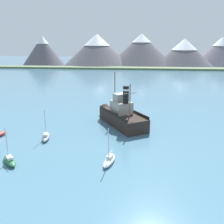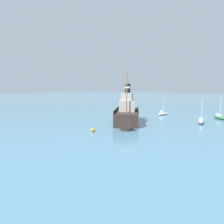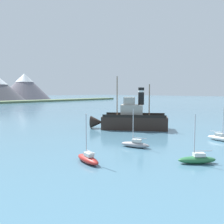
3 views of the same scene
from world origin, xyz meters
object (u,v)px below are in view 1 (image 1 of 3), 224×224
at_px(sailboat_grey, 46,137).
at_px(mooring_buoy, 123,109).
at_px(sailboat_white, 109,160).
at_px(old_tugboat, 121,115).
at_px(sailboat_green, 9,160).

relative_size(sailboat_grey, mooring_buoy, 7.43).
relative_size(sailboat_grey, sailboat_white, 1.00).
distance_m(sailboat_grey, sailboat_white, 13.31).
relative_size(old_tugboat, mooring_buoy, 21.12).
relative_size(old_tugboat, sailboat_white, 2.84).
distance_m(sailboat_grey, mooring_buoy, 22.15).
relative_size(old_tugboat, sailboat_grey, 2.84).
bearing_deg(sailboat_grey, sailboat_white, -31.25).
relative_size(sailboat_white, mooring_buoy, 7.43).
bearing_deg(sailboat_grey, mooring_buoy, 60.23).
height_order(sailboat_green, mooring_buoy, sailboat_green).
relative_size(sailboat_green, sailboat_grey, 1.00).
height_order(sailboat_green, sailboat_white, same).
bearing_deg(old_tugboat, sailboat_green, -126.24).
xyz_separation_m(sailboat_white, mooring_buoy, (-0.38, 26.13, -0.10)).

